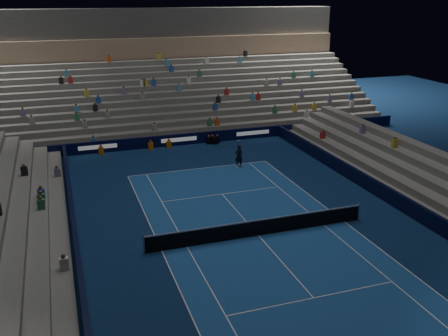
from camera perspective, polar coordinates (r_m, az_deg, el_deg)
name	(u,v)px	position (r m, az deg, el deg)	size (l,w,h in m)	color
ground	(258,236)	(28.30, 3.93, -7.65)	(90.00, 90.00, 0.00)	#0C234A
court_surface	(258,235)	(28.30, 3.93, -7.64)	(10.97, 23.77, 0.01)	#1B4C94
sponsor_barrier_far	(179,140)	(44.61, -5.16, 3.22)	(44.00, 0.25, 1.00)	black
sponsor_barrier_east	(405,205)	(32.78, 19.86, -3.97)	(0.25, 37.00, 1.00)	black
sponsor_barrier_west	(78,255)	(26.28, -16.27, -9.48)	(0.25, 37.00, 1.00)	black
grandstand_main	(156,89)	(52.91, -7.72, 8.88)	(44.00, 15.20, 11.20)	slate
grandstand_west	(1,259)	(26.29, -23.99, -9.42)	(5.00, 37.00, 2.50)	slate
tennis_net	(259,227)	(28.08, 3.96, -6.73)	(12.90, 0.10, 1.10)	#B2B2B7
tennis_player	(239,156)	(38.68, 1.69, 1.34)	(0.64, 0.42, 1.76)	black
broadcast_camera	(214,140)	(44.92, -1.13, 3.20)	(0.62, 1.02, 0.66)	black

